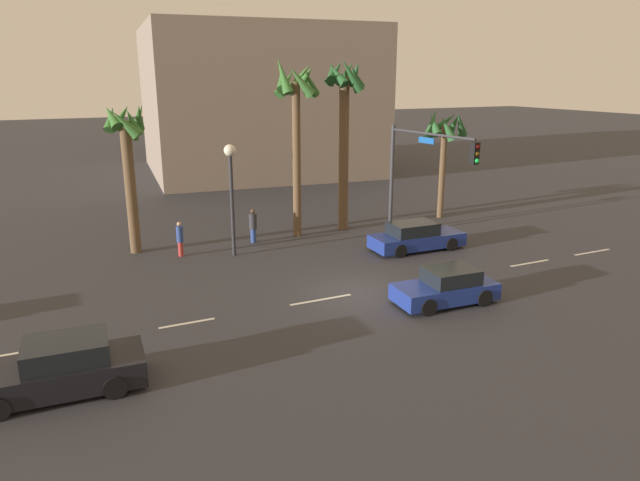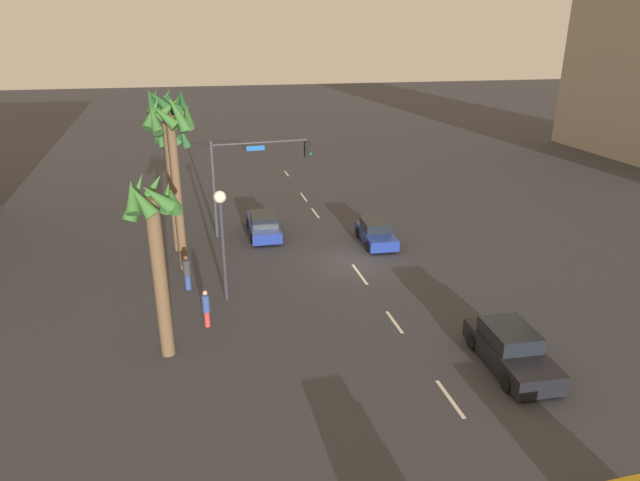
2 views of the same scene
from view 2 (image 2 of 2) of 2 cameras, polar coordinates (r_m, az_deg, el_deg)
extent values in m
plane|color=#333338|center=(29.92, 3.27, -2.31)|extent=(220.00, 220.00, 0.00)
cube|color=silver|center=(20.00, 13.41, -15.75)|extent=(2.13, 0.14, 0.01)
cube|color=silver|center=(24.18, 7.76, -8.41)|extent=(1.95, 0.14, 0.01)
cube|color=silver|center=(28.53, 4.16, -3.52)|extent=(2.58, 0.14, 0.01)
cube|color=silver|center=(38.12, -0.51, 2.90)|extent=(2.28, 0.14, 0.01)
cube|color=silver|center=(41.90, -1.72, 4.56)|extent=(2.34, 0.14, 0.01)
cube|color=silver|center=(49.22, -3.51, 7.00)|extent=(1.95, 0.14, 0.01)
cube|color=navy|center=(32.61, 5.88, 0.50)|extent=(3.99, 1.90, 0.63)
cube|color=black|center=(32.62, 5.81, 1.62)|extent=(1.95, 1.58, 0.56)
cylinder|color=black|center=(31.80, 7.82, -0.42)|extent=(0.65, 0.26, 0.64)
cylinder|color=black|center=(31.38, 5.06, -0.60)|extent=(0.65, 0.26, 0.64)
cylinder|color=black|center=(33.96, 6.62, 1.04)|extent=(0.65, 0.26, 0.64)
cylinder|color=black|center=(33.57, 4.03, 0.88)|extent=(0.65, 0.26, 0.64)
cube|color=black|center=(22.02, 19.32, -11.09)|extent=(4.59, 2.08, 0.74)
cube|color=black|center=(21.89, 19.20, -9.24)|extent=(2.24, 1.74, 0.60)
cylinder|color=black|center=(21.57, 23.12, -13.04)|extent=(0.65, 0.25, 0.64)
cylinder|color=black|center=(20.74, 18.93, -13.88)|extent=(0.65, 0.25, 0.64)
cylinder|color=black|center=(23.55, 19.53, -9.51)|extent=(0.65, 0.25, 0.64)
cylinder|color=black|center=(22.79, 15.64, -10.10)|extent=(0.65, 0.25, 0.64)
cube|color=navy|center=(34.08, -5.91, 1.42)|extent=(4.73, 1.89, 0.64)
cube|color=black|center=(33.61, -5.90, 2.26)|extent=(2.29, 1.61, 0.59)
cylinder|color=black|center=(35.44, -7.46, 1.85)|extent=(0.65, 0.24, 0.64)
cylinder|color=black|center=(35.57, -4.81, 2.03)|extent=(0.65, 0.24, 0.64)
cylinder|color=black|center=(32.71, -7.08, 0.23)|extent=(0.65, 0.24, 0.64)
cylinder|color=black|center=(32.85, -4.21, 0.43)|extent=(0.65, 0.24, 0.64)
cylinder|color=#38383D|center=(33.34, -11.00, 5.15)|extent=(0.20, 0.20, 5.89)
cylinder|color=#38383D|center=(33.19, -6.26, 10.12)|extent=(0.63, 5.81, 0.12)
cube|color=black|center=(34.00, -1.36, 9.51)|extent=(0.35, 0.35, 0.95)
sphere|color=#360503|center=(34.00, -1.07, 10.02)|extent=(0.20, 0.20, 0.20)
sphere|color=#392605|center=(34.05, -1.07, 9.52)|extent=(0.20, 0.20, 0.20)
sphere|color=green|center=(34.11, -1.06, 9.03)|extent=(0.20, 0.20, 0.20)
cube|color=#1959B2|center=(33.19, -6.74, 9.54)|extent=(0.14, 1.10, 0.28)
cylinder|color=#2D2D33|center=(25.26, -10.03, -1.28)|extent=(0.18, 0.18, 4.74)
sphere|color=#F2EACC|center=(24.40, -10.42, 4.49)|extent=(0.56, 0.56, 0.56)
cylinder|color=#2D478C|center=(27.48, -13.61, -4.25)|extent=(0.30, 0.30, 0.74)
cylinder|color=#333338|center=(27.17, -13.75, -2.78)|extent=(0.40, 0.40, 0.80)
sphere|color=brown|center=(26.98, -13.84, -1.78)|extent=(0.22, 0.22, 0.22)
cylinder|color=#BF3833|center=(23.98, -11.70, -8.01)|extent=(0.27, 0.27, 0.70)
cylinder|color=#2D478C|center=(23.64, -11.83, -6.44)|extent=(0.36, 0.36, 0.77)
sphere|color=tan|center=(23.42, -11.92, -5.38)|extent=(0.21, 0.21, 0.21)
cylinder|color=brown|center=(28.63, -14.64, 4.49)|extent=(0.42, 0.42, 8.03)
cone|color=#38702D|center=(28.41, -15.59, 13.11)|extent=(0.73, 1.39, 1.26)
cone|color=#38702D|center=(28.34, -16.99, 12.71)|extent=(1.65, 1.35, 1.78)
cone|color=#38702D|center=(27.61, -16.90, 12.03)|extent=(1.52, 1.01, 1.52)
cone|color=#38702D|center=(27.16, -15.95, 12.37)|extent=(1.00, 1.53, 1.35)
cone|color=#38702D|center=(26.97, -14.72, 12.81)|extent=(1.00, 1.35, 1.86)
cone|color=#38702D|center=(27.71, -13.68, 12.60)|extent=(1.52, 0.71, 1.63)
cone|color=#38702D|center=(28.37, -14.24, 12.52)|extent=(1.47, 1.49, 1.45)
cylinder|color=brown|center=(38.17, -14.70, 6.49)|extent=(0.38, 0.38, 5.46)
cone|color=#2D6633|center=(38.26, -15.12, 10.79)|extent=(0.62, 1.24, 1.41)
cone|color=#2D6633|center=(38.07, -16.10, 10.76)|extent=(1.64, 1.35, 1.45)
cone|color=#2D6633|center=(37.30, -16.33, 10.53)|extent=(1.34, 0.99, 1.79)
cone|color=#2D6633|center=(36.90, -15.23, 10.52)|extent=(0.69, 1.37, 1.46)
cone|color=#2D6633|center=(37.29, -14.05, 10.46)|extent=(1.31, 1.02, 1.56)
cone|color=#2D6633|center=(38.10, -13.97, 11.01)|extent=(1.69, 1.45, 1.68)
cylinder|color=brown|center=(31.41, -15.12, 6.08)|extent=(0.54, 0.54, 8.26)
cone|color=#235628|center=(31.30, -15.90, 13.94)|extent=(0.62, 1.17, 1.41)
cone|color=#235628|center=(31.06, -16.95, 13.71)|extent=(1.28, 1.10, 1.49)
cone|color=#235628|center=(30.48, -17.24, 13.77)|extent=(1.45, 0.91, 1.47)
cone|color=#235628|center=(30.07, -16.49, 13.86)|extent=(1.09, 1.48, 1.27)
cone|color=#235628|center=(30.09, -15.27, 13.64)|extent=(1.14, 1.42, 1.31)
cone|color=#235628|center=(30.55, -14.15, 13.81)|extent=(1.48, 0.69, 1.82)
cone|color=#235628|center=(30.99, -14.73, 13.72)|extent=(1.40, 1.14, 1.40)
cylinder|color=brown|center=(21.14, -16.32, -4.04)|extent=(0.52, 0.52, 6.31)
cone|color=#38702D|center=(20.65, -17.15, 5.06)|extent=(0.57, 1.20, 1.39)
cone|color=#38702D|center=(20.77, -18.67, 4.31)|extent=(1.25, 1.31, 1.81)
cone|color=#38702D|center=(20.04, -19.01, 4.32)|extent=(1.19, 0.66, 1.33)
cone|color=#38702D|center=(19.54, -18.10, 3.95)|extent=(1.00, 1.28, 1.31)
cone|color=#38702D|center=(19.46, -16.68, 4.37)|extent=(1.01, 1.37, 1.24)
cone|color=#38702D|center=(19.97, -15.13, 4.14)|extent=(1.45, 0.69, 1.45)
cone|color=#38702D|center=(20.31, -15.66, 4.43)|extent=(1.14, 0.95, 1.33)
camera|label=1|loc=(31.19, 46.17, 8.22)|focal=32.35mm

